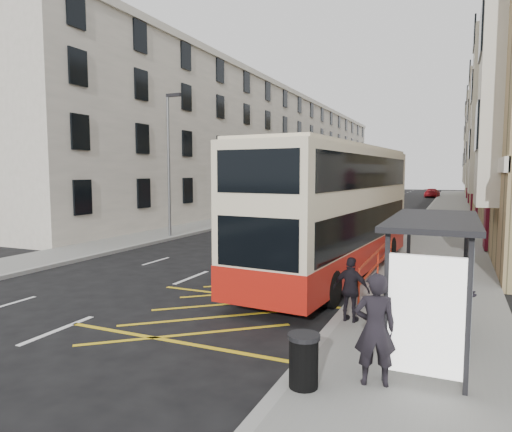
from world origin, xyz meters
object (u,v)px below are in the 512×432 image
at_px(pedestrian_far, 351,289).
at_px(car_red, 432,193).
at_px(street_lamp_far, 318,165).
at_px(white_van, 339,200).
at_px(pedestrian_near, 375,329).
at_px(car_silver, 376,194).
at_px(double_decker_front, 334,211).
at_px(bus_shelter, 440,256).
at_px(street_lamp_near, 169,157).
at_px(pedestrian_mid, 456,296).
at_px(car_dark, 384,191).
at_px(litter_bin, 304,360).
at_px(double_decker_rear, 371,194).

height_order(pedestrian_far, car_red, pedestrian_far).
height_order(street_lamp_far, pedestrian_far, street_lamp_far).
height_order(white_van, car_red, white_van).
distance_m(pedestrian_near, car_silver, 62.86).
distance_m(double_decker_front, car_silver, 54.21).
bearing_deg(street_lamp_far, bus_shelter, -70.88).
xyz_separation_m(double_decker_front, white_van, (-7.72, 33.12, -1.60)).
distance_m(bus_shelter, street_lamp_near, 19.38).
height_order(double_decker_front, pedestrian_mid, double_decker_front).
xyz_separation_m(double_decker_front, pedestrian_mid, (4.06, -5.12, -1.39)).
bearing_deg(street_lamp_near, pedestrian_mid, -35.90).
height_order(street_lamp_far, pedestrian_near, street_lamp_far).
bearing_deg(pedestrian_mid, double_decker_front, 118.80).
xyz_separation_m(double_decker_front, car_dark, (-7.43, 63.98, -1.64)).
bearing_deg(pedestrian_mid, white_van, 97.50).
height_order(bus_shelter, street_lamp_far, street_lamp_far).
height_order(street_lamp_near, pedestrian_mid, street_lamp_near).
relative_size(double_decker_front, pedestrian_far, 7.58).
distance_m(litter_bin, pedestrian_mid, 4.49).
bearing_deg(street_lamp_far, car_dark, 82.87).
bearing_deg(car_dark, street_lamp_far, -96.13).
height_order(bus_shelter, car_dark, bus_shelter).
height_order(pedestrian_near, pedestrian_mid, pedestrian_near).
bearing_deg(litter_bin, double_decker_rear, 96.83).
xyz_separation_m(pedestrian_mid, white_van, (-11.78, 38.23, -0.21)).
xyz_separation_m(double_decker_front, pedestrian_far, (1.74, -5.22, -1.45)).
bearing_deg(car_dark, street_lamp_near, -92.48).
xyz_separation_m(pedestrian_near, car_silver, (-9.85, 62.08, -0.47)).
relative_size(double_decker_rear, pedestrian_near, 6.27).
bearing_deg(car_silver, double_decker_rear, -97.36).
bearing_deg(pedestrian_near, street_lamp_far, -88.69).
distance_m(bus_shelter, pedestrian_near, 2.21).
distance_m(double_decker_rear, litter_bin, 21.81).
bearing_deg(street_lamp_near, street_lamp_far, 90.00).
distance_m(street_lamp_far, car_dark, 28.71).
xyz_separation_m(bus_shelter, pedestrian_mid, (0.33, 1.52, -1.14)).
height_order(litter_bin, pedestrian_mid, pedestrian_mid).
distance_m(double_decker_rear, car_red, 46.64).
bearing_deg(pedestrian_mid, litter_bin, -130.86).
distance_m(car_silver, car_red, 9.37).
relative_size(litter_bin, car_red, 0.19).
bearing_deg(litter_bin, car_dark, 97.17).
bearing_deg(double_decker_front, litter_bin, -74.32).
bearing_deg(double_decker_front, street_lamp_near, 156.97).
xyz_separation_m(pedestrian_near, pedestrian_mid, (1.25, 3.25, -0.12)).
height_order(double_decker_rear, pedestrian_near, double_decker_rear).
xyz_separation_m(double_decker_rear, pedestrian_mid, (4.91, -17.75, -1.42)).
bearing_deg(pedestrian_far, bus_shelter, 154.11).
relative_size(double_decker_rear, car_silver, 3.19).
distance_m(double_decker_front, car_dark, 64.43).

